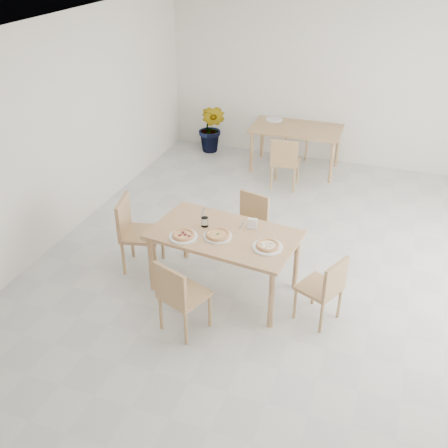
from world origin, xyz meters
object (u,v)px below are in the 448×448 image
(chair_east, at_px, (325,286))
(second_table, at_px, (296,132))
(main_table, at_px, (224,239))
(pizza_mushroom, at_px, (268,245))
(chair_west, at_px, (134,229))
(plate_empty, at_px, (274,119))
(pizza_pepperoni, at_px, (183,235))
(napkin_holder, at_px, (252,224))
(chair_south, at_px, (179,293))
(pizza_margherita, at_px, (218,235))
(plate_mushroom, at_px, (268,247))
(plate_margherita, at_px, (218,236))
(tumbler_a, at_px, (205,222))
(chair_north, at_px, (250,221))
(plate_pepperoni, at_px, (183,237))
(chair_back_n, at_px, (303,125))
(chair_back_s, at_px, (285,160))
(tumbler_b, at_px, (252,224))
(potted_plant, at_px, (212,128))

(chair_east, bearing_deg, second_table, -138.47)
(main_table, height_order, pizza_mushroom, pizza_mushroom)
(chair_west, bearing_deg, plate_empty, -23.58)
(second_table, bearing_deg, chair_east, -73.87)
(pizza_mushroom, height_order, pizza_pepperoni, same)
(pizza_pepperoni, relative_size, napkin_holder, 2.56)
(chair_south, height_order, pizza_pepperoni, chair_south)
(chair_south, relative_size, pizza_margherita, 2.57)
(pizza_mushroom, xyz_separation_m, pizza_pepperoni, (-0.92, -0.11, 0.00))
(plate_mushroom, bearing_deg, plate_margherita, 177.16)
(pizza_pepperoni, distance_m, tumbler_a, 0.33)
(main_table, relative_size, pizza_mushroom, 6.07)
(chair_north, distance_m, plate_pepperoni, 1.17)
(chair_west, bearing_deg, second_table, -31.14)
(chair_east, relative_size, pizza_mushroom, 2.84)
(chair_back_n, bearing_deg, napkin_holder, -76.72)
(main_table, height_order, chair_south, chair_south)
(chair_east, height_order, plate_empty, chair_east)
(plate_pepperoni, height_order, tumbler_a, tumbler_a)
(pizza_mushroom, bearing_deg, chair_back_s, 100.19)
(plate_mushroom, bearing_deg, chair_north, 117.34)
(chair_south, bearing_deg, tumbler_a, -64.66)
(plate_pepperoni, height_order, napkin_holder, napkin_holder)
(chair_back_n, bearing_deg, tumbler_b, -76.77)
(plate_mushroom, bearing_deg, pizza_margherita, 177.16)
(pizza_mushroom, bearing_deg, chair_east, -5.79)
(chair_west, relative_size, plate_margherita, 2.97)
(chair_back_s, bearing_deg, main_table, 86.53)
(chair_north, bearing_deg, tumbler_a, -98.20)
(main_table, height_order, plate_pepperoni, plate_pepperoni)
(chair_back_s, bearing_deg, chair_west, 63.46)
(pizza_mushroom, bearing_deg, pizza_pepperoni, -173.34)
(main_table, bearing_deg, plate_mushroom, -6.73)
(plate_margherita, relative_size, plate_mushroom, 0.95)
(tumbler_b, bearing_deg, chair_north, 109.58)
(tumbler_a, bearing_deg, chair_south, -85.05)
(main_table, distance_m, second_table, 3.61)
(tumbler_a, xyz_separation_m, potted_plant, (-1.36, 3.79, -0.35))
(pizza_margherita, xyz_separation_m, napkin_holder, (0.30, 0.30, 0.03))
(napkin_holder, bearing_deg, chair_south, -121.12)
(potted_plant, bearing_deg, pizza_mushroom, -61.62)
(chair_back_n, bearing_deg, chair_south, -82.43)
(main_table, distance_m, pizza_mushroom, 0.56)
(plate_empty, height_order, potted_plant, potted_plant)
(pizza_pepperoni, xyz_separation_m, plate_empty, (-0.07, 4.09, -0.02))
(plate_empty, bearing_deg, plate_margherita, -83.87)
(pizza_mushroom, distance_m, pizza_pepperoni, 0.93)
(pizza_pepperoni, distance_m, tumbler_b, 0.79)
(chair_north, distance_m, tumbler_a, 0.86)
(pizza_pepperoni, height_order, tumbler_a, tumbler_a)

